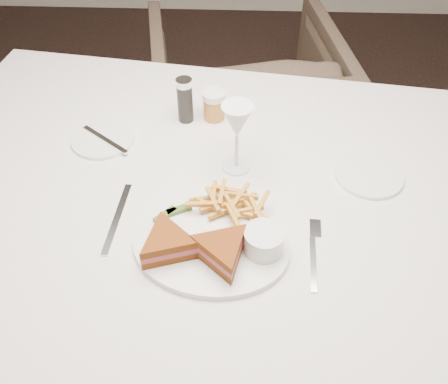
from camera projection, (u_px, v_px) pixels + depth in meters
name	position (u px, v px, depth m)	size (l,w,h in m)	color
ground	(213.00, 339.00, 1.69)	(5.00, 5.00, 0.00)	black
table	(225.00, 286.00, 1.40)	(1.55, 1.04, 0.75)	silver
chair_far	(244.00, 98.00, 2.06)	(0.72, 0.67, 0.74)	#46372B
table_setting	(218.00, 200.00, 1.06)	(0.81, 0.67, 0.18)	white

